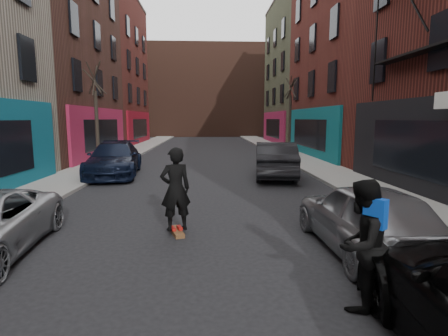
{
  "coord_description": "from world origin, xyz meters",
  "views": [
    {
      "loc": [
        -0.01,
        -2.09,
        2.77
      ],
      "look_at": [
        0.39,
        6.1,
        1.6
      ],
      "focal_mm": 28.0,
      "sensor_mm": 36.0,
      "label": 1
    }
  ],
  "objects": [
    {
      "name": "skateboard",
      "position": [
        -0.77,
        6.1,
        0.05
      ],
      "size": [
        0.46,
        0.83,
        0.1
      ],
      "primitive_type": "cube",
      "rotation": [
        0.0,
        0.0,
        0.32
      ],
      "color": "brown",
      "rests_on": "ground"
    },
    {
      "name": "parked_right_far",
      "position": [
        3.25,
        4.72,
        0.75
      ],
      "size": [
        1.91,
        4.46,
        1.5
      ],
      "primitive_type": "imported",
      "rotation": [
        0.0,
        0.0,
        3.17
      ],
      "color": "gray",
      "rests_on": "ground"
    },
    {
      "name": "sidewalk_left",
      "position": [
        -6.25,
        30.0,
        0.07
      ],
      "size": [
        2.5,
        84.0,
        0.13
      ],
      "primitive_type": "cube",
      "color": "gray",
      "rests_on": "ground"
    },
    {
      "name": "building_far",
      "position": [
        0.0,
        56.0,
        7.0
      ],
      "size": [
        40.0,
        10.0,
        14.0
      ],
      "primitive_type": "cube",
      "color": "#47281E",
      "rests_on": "ground"
    },
    {
      "name": "tree_right_far",
      "position": [
        6.2,
        24.0,
        3.53
      ],
      "size": [
        2.0,
        2.0,
        6.8
      ],
      "primitive_type": null,
      "color": "black",
      "rests_on": "sidewalk_right"
    },
    {
      "name": "sidewalk_right",
      "position": [
        6.25,
        30.0,
        0.07
      ],
      "size": [
        2.5,
        84.0,
        0.13
      ],
      "primitive_type": "cube",
      "color": "gray",
      "rests_on": "ground"
    },
    {
      "name": "parked_left_end",
      "position": [
        -4.52,
        14.99,
        0.81
      ],
      "size": [
        2.85,
        5.81,
        1.62
      ],
      "primitive_type": "imported",
      "rotation": [
        0.0,
        0.0,
        0.11
      ],
      "color": "black",
      "rests_on": "ground"
    },
    {
      "name": "parked_right_end",
      "position": [
        3.2,
        14.18,
        0.84
      ],
      "size": [
        2.45,
        5.29,
        1.68
      ],
      "primitive_type": "imported",
      "rotation": [
        0.0,
        0.0,
        3.01
      ],
      "color": "black",
      "rests_on": "ground"
    },
    {
      "name": "skateboarder",
      "position": [
        -0.77,
        6.1,
        1.1
      ],
      "size": [
        0.84,
        0.69,
        2.0
      ],
      "primitive_type": "imported",
      "rotation": [
        0.0,
        0.0,
        3.47
      ],
      "color": "black",
      "rests_on": "skateboard"
    },
    {
      "name": "tree_left_far",
      "position": [
        -6.2,
        18.0,
        3.38
      ],
      "size": [
        2.0,
        2.0,
        6.5
      ],
      "primitive_type": null,
      "color": "black",
      "rests_on": "sidewalk_left"
    },
    {
      "name": "pedestrian",
      "position": [
        2.2,
        2.63,
        0.97
      ],
      "size": [
        1.18,
        1.14,
        1.92
      ],
      "rotation": [
        0.0,
        0.0,
        3.78
      ],
      "color": "black",
      "rests_on": "ground"
    }
  ]
}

